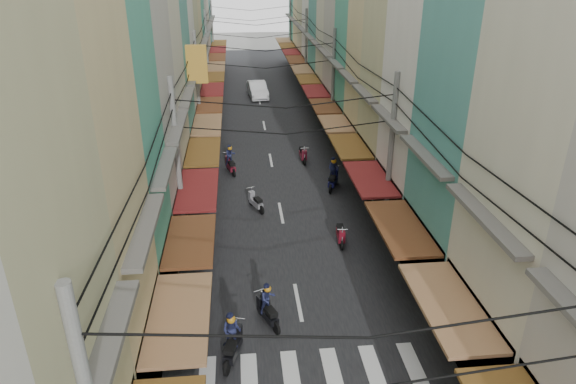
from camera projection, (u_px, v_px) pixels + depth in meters
ground at (293, 275)px, 22.59m from camera, size 160.00×160.00×0.00m
road at (266, 133)px, 40.67m from camera, size 10.00×80.00×0.02m
sidewalk_left at (183, 135)px, 40.07m from camera, size 3.00×80.00×0.06m
sidewalk_right at (346, 130)px, 41.25m from camera, size 3.00×80.00×0.06m
crosswalk at (312, 375)px, 17.16m from camera, size 7.55×2.40×0.01m
building_row_left at (142, 8)px, 32.76m from camera, size 7.80×67.67×23.70m
building_row_right at (384, 12)px, 34.24m from camera, size 7.80×68.98×22.59m
utility_poles at (268, 60)px, 33.41m from camera, size 10.20×66.13×8.20m
white_car at (258, 98)px, 50.97m from camera, size 5.70×2.67×1.95m
bicycle at (461, 293)px, 21.37m from camera, size 1.63×1.03×1.05m
moving_scooters at (279, 215)px, 26.56m from camera, size 6.69×20.58×1.98m
parked_scooters at (400, 323)px, 18.93m from camera, size 13.33×13.13×0.92m
pedestrians at (192, 256)px, 22.05m from camera, size 12.31×18.59×2.14m
market_umbrella at (452, 234)px, 21.56m from camera, size 2.29×2.29×2.42m
traffic_sign at (442, 285)px, 18.02m from camera, size 0.10×0.67×3.05m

